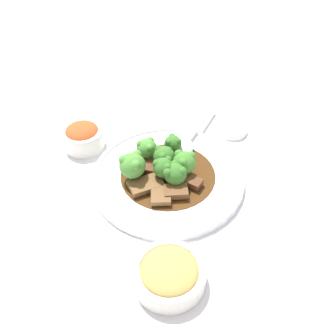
{
  "coord_description": "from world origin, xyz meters",
  "views": [
    {
      "loc": [
        -0.02,
        0.56,
        0.56
      ],
      "look_at": [
        0.0,
        0.0,
        0.03
      ],
      "focal_mm": 42.0,
      "sensor_mm": 36.0,
      "label": 1
    }
  ],
  "objects": [
    {
      "name": "beef_strip_2",
      "position": [
        0.04,
        0.04,
        0.02
      ],
      "size": [
        0.08,
        0.06,
        0.01
      ],
      "color": "brown",
      "rests_on": "main_plate"
    },
    {
      "name": "side_bowl_kimchi",
      "position": [
        0.19,
        -0.1,
        0.03
      ],
      "size": [
        0.09,
        0.09,
        0.05
      ],
      "color": "white",
      "rests_on": "ground_plane"
    },
    {
      "name": "side_bowl_appetizer",
      "position": [
        -0.01,
        0.23,
        0.02
      ],
      "size": [
        0.12,
        0.12,
        0.04
      ],
      "color": "white",
      "rests_on": "ground_plane"
    },
    {
      "name": "ground_plane",
      "position": [
        0.0,
        0.0,
        0.0
      ],
      "size": [
        4.0,
        4.0,
        0.0
      ],
      "primitive_type": "plane",
      "color": "silver"
    },
    {
      "name": "serving_spoon",
      "position": [
        -0.04,
        -0.09,
        0.03
      ],
      "size": [
        0.11,
        0.21,
        0.01
      ],
      "color": "silver",
      "rests_on": "main_plate"
    },
    {
      "name": "broccoli_floret_5",
      "position": [
        -0.03,
        -0.0,
        0.05
      ],
      "size": [
        0.05,
        0.05,
        0.05
      ],
      "color": "#7FA84C",
      "rests_on": "main_plate"
    },
    {
      "name": "beef_strip_3",
      "position": [
        0.01,
        0.06,
        0.02
      ],
      "size": [
        0.04,
        0.05,
        0.01
      ],
      "color": "brown",
      "rests_on": "main_plate"
    },
    {
      "name": "broccoli_floret_6",
      "position": [
        0.04,
        -0.05,
        0.05
      ],
      "size": [
        0.04,
        0.04,
        0.05
      ],
      "color": "#7FA84C",
      "rests_on": "main_plate"
    },
    {
      "name": "broccoli_floret_0",
      "position": [
        0.01,
        0.02,
        0.05
      ],
      "size": [
        0.04,
        0.04,
        0.05
      ],
      "color": "#8EB756",
      "rests_on": "main_plate"
    },
    {
      "name": "beef_strip_4",
      "position": [
        -0.02,
        0.06,
        0.03
      ],
      "size": [
        0.05,
        0.04,
        0.01
      ],
      "color": "brown",
      "rests_on": "main_plate"
    },
    {
      "name": "main_plate",
      "position": [
        0.0,
        0.0,
        0.01
      ],
      "size": [
        0.31,
        0.31,
        0.02
      ],
      "color": "white",
      "rests_on": "ground_plane"
    },
    {
      "name": "broccoli_floret_1",
      "position": [
        -0.01,
        -0.06,
        0.05
      ],
      "size": [
        0.04,
        0.04,
        0.04
      ],
      "color": "#8EB756",
      "rests_on": "main_plate"
    },
    {
      "name": "beef_strip_1",
      "position": [
        -0.04,
        0.02,
        0.03
      ],
      "size": [
        0.06,
        0.05,
        0.01
      ],
      "color": "#56331E",
      "rests_on": "main_plate"
    },
    {
      "name": "broccoli_floret_3",
      "position": [
        0.07,
        0.02,
        0.05
      ],
      "size": [
        0.05,
        0.05,
        0.06
      ],
      "color": "#8EB756",
      "rests_on": "main_plate"
    },
    {
      "name": "broccoli_floret_4",
      "position": [
        -0.01,
        0.03,
        0.05
      ],
      "size": [
        0.04,
        0.04,
        0.05
      ],
      "color": "#8EB756",
      "rests_on": "main_plate"
    },
    {
      "name": "beef_strip_0",
      "position": [
        0.04,
        -0.01,
        0.02
      ],
      "size": [
        0.08,
        0.05,
        0.01
      ],
      "color": "#56331E",
      "rests_on": "main_plate"
    },
    {
      "name": "broccoli_floret_2",
      "position": [
        0.01,
        -0.01,
        0.05
      ],
      "size": [
        0.04,
        0.04,
        0.05
      ],
      "color": "#7FA84C",
      "rests_on": "main_plate"
    },
    {
      "name": "sauce_dish",
      "position": [
        -0.14,
        -0.16,
        0.01
      ],
      "size": [
        0.07,
        0.07,
        0.01
      ],
      "color": "white",
      "rests_on": "ground_plane"
    }
  ]
}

